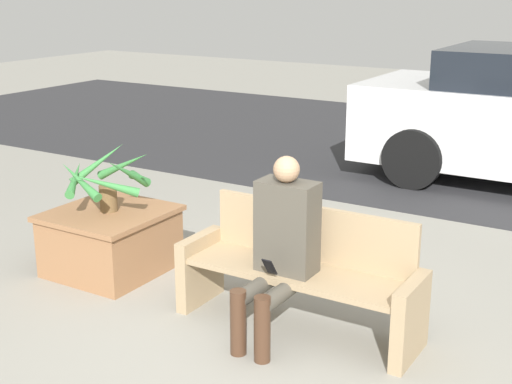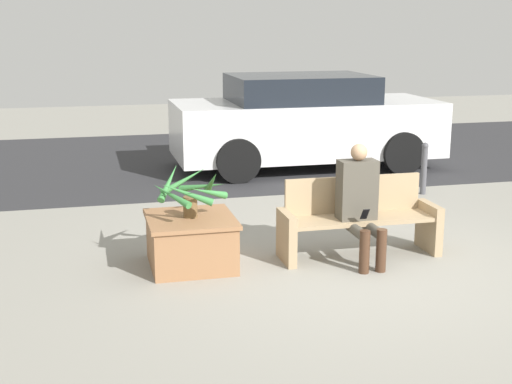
{
  "view_description": "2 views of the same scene",
  "coord_description": "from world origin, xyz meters",
  "px_view_note": "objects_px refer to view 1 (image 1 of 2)",
  "views": [
    {
      "loc": [
        2.2,
        -3.52,
        2.29
      ],
      "look_at": [
        -0.36,
        0.69,
        0.82
      ],
      "focal_mm": 50.0,
      "sensor_mm": 36.0,
      "label": 1
    },
    {
      "loc": [
        -2.62,
        -6.32,
        2.43
      ],
      "look_at": [
        -0.86,
        0.9,
        0.64
      ],
      "focal_mm": 50.0,
      "sensor_mm": 36.0,
      "label": 2
    }
  ],
  "objects_px": {
    "bench": "(301,272)",
    "planter_box": "(111,239)",
    "potted_plant": "(107,178)",
    "person_seated": "(280,244)"
  },
  "relations": [
    {
      "from": "person_seated",
      "to": "potted_plant",
      "type": "height_order",
      "value": "person_seated"
    },
    {
      "from": "person_seated",
      "to": "potted_plant",
      "type": "bearing_deg",
      "value": 172.15
    },
    {
      "from": "planter_box",
      "to": "potted_plant",
      "type": "xyz_separation_m",
      "value": [
        0.01,
        -0.0,
        0.51
      ]
    },
    {
      "from": "bench",
      "to": "planter_box",
      "type": "relative_size",
      "value": 1.87
    },
    {
      "from": "planter_box",
      "to": "potted_plant",
      "type": "relative_size",
      "value": 1.17
    },
    {
      "from": "bench",
      "to": "person_seated",
      "type": "bearing_deg",
      "value": -108.08
    },
    {
      "from": "person_seated",
      "to": "potted_plant",
      "type": "distance_m",
      "value": 1.73
    },
    {
      "from": "bench",
      "to": "person_seated",
      "type": "relative_size",
      "value": 1.39
    },
    {
      "from": "person_seated",
      "to": "potted_plant",
      "type": "relative_size",
      "value": 1.57
    },
    {
      "from": "bench",
      "to": "person_seated",
      "type": "xyz_separation_m",
      "value": [
        -0.06,
        -0.18,
        0.25
      ]
    }
  ]
}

